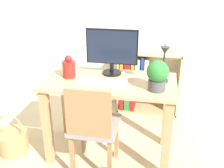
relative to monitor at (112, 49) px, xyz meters
name	(u,v)px	position (x,y,z in m)	size (l,w,h in m)	color
ground_plane	(110,152)	(0.01, -0.17, -1.01)	(10.00, 10.00, 0.00)	#CCB284
wall_back	(128,3)	(0.01, 0.94, 0.29)	(8.00, 0.05, 2.60)	silver
desk	(110,98)	(0.01, -0.17, -0.41)	(1.16, 0.59, 0.77)	tan
monitor	(112,49)	(0.00, 0.00, 0.00)	(0.47, 0.18, 0.42)	black
keyboard	(102,83)	(-0.04, -0.25, -0.23)	(0.42, 0.14, 0.02)	silver
vase	(69,68)	(-0.36, -0.16, -0.15)	(0.11, 0.11, 0.20)	#B2231E
desk_lamp	(164,61)	(0.47, -0.16, -0.03)	(0.10, 0.19, 0.34)	#2D2D33
potted_plant	(157,75)	(0.42, -0.29, -0.10)	(0.18, 0.18, 0.25)	#4C4C51
chair	(93,126)	(-0.07, -0.46, -0.53)	(0.40, 0.40, 0.86)	gray
bookshelf	(138,80)	(0.19, 0.76, -0.61)	(0.74, 0.28, 0.77)	tan
basket	(13,141)	(-0.93, -0.33, -0.89)	(0.29, 0.29, 0.41)	tan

